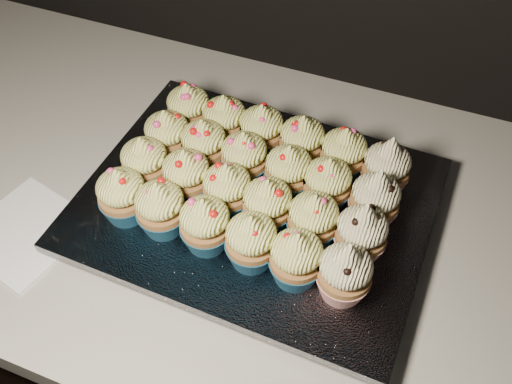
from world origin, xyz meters
TOP-DOWN VIEW (x-y plane):
  - cabinet at (0.00, 1.70)m, footprint 2.40×0.60m
  - worktop at (0.00, 1.70)m, footprint 2.44×0.64m
  - napkin at (-0.38, 1.54)m, footprint 0.17×0.17m
  - baking_tray at (-0.10, 1.68)m, footprint 0.42×0.33m
  - foil_lining at (-0.10, 1.68)m, footprint 0.46×0.36m
  - cupcake_0 at (-0.25, 1.59)m, footprint 0.06×0.06m
  - cupcake_1 at (-0.19, 1.59)m, footprint 0.06×0.06m
  - cupcake_2 at (-0.13, 1.59)m, footprint 0.06×0.06m
  - cupcake_3 at (-0.07, 1.59)m, footprint 0.06×0.06m
  - cupcake_4 at (-0.02, 1.58)m, footprint 0.06×0.06m
  - cupcake_5 at (0.04, 1.59)m, footprint 0.06×0.06m
  - cupcake_6 at (-0.25, 1.65)m, footprint 0.06×0.06m
  - cupcake_7 at (-0.19, 1.65)m, footprint 0.06×0.06m
  - cupcake_8 at (-0.13, 1.65)m, footprint 0.06×0.06m
  - cupcake_9 at (-0.07, 1.65)m, footprint 0.06×0.06m
  - cupcake_10 at (-0.01, 1.64)m, footprint 0.06×0.06m
  - cupcake_11 at (0.04, 1.65)m, footprint 0.06×0.06m
  - cupcake_12 at (-0.24, 1.71)m, footprint 0.06×0.06m
  - cupcake_13 at (-0.19, 1.71)m, footprint 0.06×0.06m
  - cupcake_14 at (-0.13, 1.71)m, footprint 0.06×0.06m
  - cupcake_15 at (-0.07, 1.71)m, footprint 0.06×0.06m
  - cupcake_16 at (-0.02, 1.71)m, footprint 0.06×0.06m
  - cupcake_17 at (0.05, 1.70)m, footprint 0.06×0.06m
  - cupcake_18 at (-0.24, 1.77)m, footprint 0.06×0.06m
  - cupcake_19 at (-0.18, 1.77)m, footprint 0.06×0.06m
  - cupcake_20 at (-0.13, 1.77)m, footprint 0.06×0.06m
  - cupcake_21 at (-0.07, 1.77)m, footprint 0.06×0.06m
  - cupcake_22 at (-0.01, 1.76)m, footprint 0.06×0.06m
  - cupcake_23 at (0.05, 1.76)m, footprint 0.06×0.06m

SIDE VIEW (x-z plane):
  - cabinet at x=0.00m, z-range 0.00..0.86m
  - worktop at x=0.00m, z-range 0.86..0.90m
  - napkin at x=-0.38m, z-range 0.90..0.90m
  - baking_tray at x=-0.10m, z-range 0.90..0.92m
  - foil_lining at x=-0.10m, z-range 0.92..0.93m
  - cupcake_0 at x=-0.25m, z-range 0.93..1.01m
  - cupcake_1 at x=-0.19m, z-range 0.93..1.01m
  - cupcake_2 at x=-0.13m, z-range 0.93..1.01m
  - cupcake_3 at x=-0.07m, z-range 0.93..1.01m
  - cupcake_4 at x=-0.02m, z-range 0.93..1.01m
  - cupcake_6 at x=-0.25m, z-range 0.93..1.01m
  - cupcake_7 at x=-0.19m, z-range 0.93..1.01m
  - cupcake_8 at x=-0.13m, z-range 0.93..1.01m
  - cupcake_9 at x=-0.07m, z-range 0.93..1.01m
  - cupcake_10 at x=-0.01m, z-range 0.93..1.01m
  - cupcake_12 at x=-0.24m, z-range 0.93..1.01m
  - cupcake_13 at x=-0.19m, z-range 0.93..1.01m
  - cupcake_14 at x=-0.13m, z-range 0.93..1.01m
  - cupcake_15 at x=-0.07m, z-range 0.93..1.01m
  - cupcake_16 at x=-0.02m, z-range 0.93..1.01m
  - cupcake_18 at x=-0.24m, z-range 0.93..1.01m
  - cupcake_19 at x=-0.18m, z-range 0.93..1.01m
  - cupcake_20 at x=-0.13m, z-range 0.93..1.01m
  - cupcake_21 at x=-0.07m, z-range 0.93..1.01m
  - cupcake_22 at x=-0.01m, z-range 0.93..1.01m
  - cupcake_5 at x=0.04m, z-range 0.93..1.02m
  - cupcake_11 at x=0.04m, z-range 0.93..1.02m
  - cupcake_17 at x=0.05m, z-range 0.93..1.02m
  - cupcake_23 at x=0.05m, z-range 0.93..1.02m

